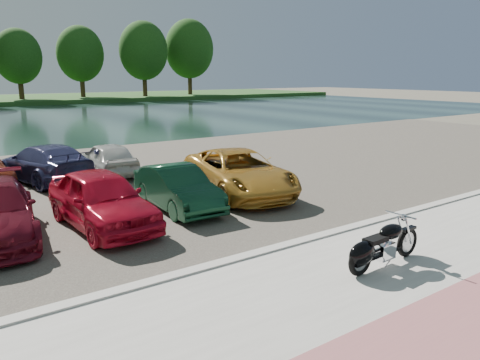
{
  "coord_description": "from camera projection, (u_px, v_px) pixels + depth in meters",
  "views": [
    {
      "loc": [
        -7.59,
        -5.93,
        4.09
      ],
      "look_at": [
        0.03,
        4.78,
        1.1
      ],
      "focal_mm": 35.0,
      "sensor_mm": 36.0,
      "label": 1
    }
  ],
  "objects": [
    {
      "name": "ground",
      "position": [
        370.0,
        271.0,
        9.91
      ],
      "size": [
        200.0,
        200.0,
        0.0
      ],
      "primitive_type": "plane",
      "color": "#595447",
      "rests_on": "ground"
    },
    {
      "name": "promenade",
      "position": [
        411.0,
        286.0,
        9.1
      ],
      "size": [
        60.0,
        6.0,
        0.1
      ],
      "primitive_type": "cube",
      "color": "#A7A49D",
      "rests_on": "ground"
    },
    {
      "name": "kerb",
      "position": [
        305.0,
        241.0,
        11.48
      ],
      "size": [
        60.0,
        0.3,
        0.14
      ],
      "primitive_type": "cube",
      "color": "#A7A49D",
      "rests_on": "ground"
    },
    {
      "name": "parking_lot",
      "position": [
        149.0,
        178.0,
        18.64
      ],
      "size": [
        60.0,
        18.0,
        0.04
      ],
      "primitive_type": "cube",
      "color": "#3C3631",
      "rests_on": "ground"
    },
    {
      "name": "river",
      "position": [
        11.0,
        121.0,
        41.69
      ],
      "size": [
        120.0,
        40.0,
        0.0
      ],
      "primitive_type": "cube",
      "color": "#1A2E2B",
      "rests_on": "ground"
    },
    {
      "name": "far_trees",
      "position": [
        4.0,
        48.0,
        62.98
      ],
      "size": [
        70.25,
        10.68,
        12.52
      ],
      "color": "#382514",
      "rests_on": "far_bank"
    },
    {
      "name": "motorcycle",
      "position": [
        379.0,
        247.0,
        9.74
      ],
      "size": [
        2.33,
        0.75,
        1.05
      ],
      "rotation": [
        0.0,
        0.0,
        0.05
      ],
      "color": "black",
      "rests_on": "promenade"
    },
    {
      "name": "car_4",
      "position": [
        102.0,
        199.0,
        12.53
      ],
      "size": [
        2.01,
        4.59,
        1.54
      ],
      "primitive_type": "imported",
      "rotation": [
        0.0,
        0.0,
        0.04
      ],
      "color": "#A60B20",
      "rests_on": "parking_lot"
    },
    {
      "name": "car_5",
      "position": [
        177.0,
        188.0,
        14.24
      ],
      "size": [
        1.61,
        4.05,
        1.31
      ],
      "primitive_type": "imported",
      "rotation": [
        0.0,
        0.0,
        -0.06
      ],
      "color": "#0F3721",
      "rests_on": "parking_lot"
    },
    {
      "name": "car_6",
      "position": [
        239.0,
        172.0,
        16.0
      ],
      "size": [
        3.49,
        5.79,
        1.5
      ],
      "primitive_type": "imported",
      "rotation": [
        0.0,
        0.0,
        -0.19
      ],
      "color": "#BB862B",
      "rests_on": "parking_lot"
    },
    {
      "name": "car_11",
      "position": [
        45.0,
        163.0,
        17.81
      ],
      "size": [
        3.02,
        5.31,
        1.45
      ],
      "primitive_type": "imported",
      "rotation": [
        0.0,
        0.0,
        3.35
      ],
      "color": "navy",
      "rests_on": "parking_lot"
    },
    {
      "name": "car_12",
      "position": [
        108.0,
        158.0,
        19.06
      ],
      "size": [
        1.82,
        4.06,
        1.35
      ],
      "primitive_type": "imported",
      "rotation": [
        0.0,
        0.0,
        3.09
      ],
      "color": "beige",
      "rests_on": "parking_lot"
    }
  ]
}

